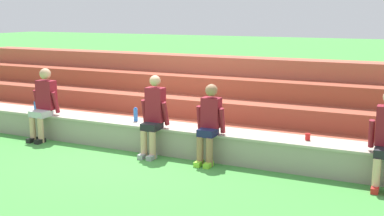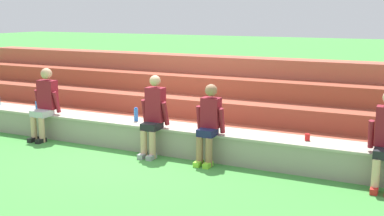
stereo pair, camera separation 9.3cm
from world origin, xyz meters
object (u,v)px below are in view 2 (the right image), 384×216
object	(u,v)px
person_center	(209,122)
person_left_of_center	(153,115)
plastic_cup_right_end	(307,137)
water_bottle_mid_right	(136,115)
water_bottle_near_left	(37,106)
person_far_left	(45,102)

from	to	relation	value
person_center	person_left_of_center	bearing A→B (deg)	-179.03
person_left_of_center	plastic_cup_right_end	xyz separation A→B (m)	(2.55, 0.35, -0.19)
person_left_of_center	water_bottle_mid_right	xyz separation A→B (m)	(-0.57, 0.35, -0.12)
person_left_of_center	plastic_cup_right_end	size ratio (longest dim) A/B	13.04
person_center	plastic_cup_right_end	world-z (taller)	person_center
person_center	water_bottle_near_left	world-z (taller)	person_center
person_far_left	water_bottle_mid_right	distance (m)	1.90
person_left_of_center	water_bottle_near_left	bearing A→B (deg)	174.32
water_bottle_mid_right	plastic_cup_right_end	world-z (taller)	water_bottle_mid_right
water_bottle_mid_right	water_bottle_near_left	bearing A→B (deg)	-178.50
person_far_left	person_center	distance (m)	3.46
person_left_of_center	person_center	world-z (taller)	person_left_of_center
person_left_of_center	plastic_cup_right_end	distance (m)	2.58
person_center	water_bottle_mid_right	size ratio (longest dim) A/B	5.17
person_far_left	water_bottle_mid_right	size ratio (longest dim) A/B	5.50
person_left_of_center	plastic_cup_right_end	bearing A→B (deg)	7.74
water_bottle_near_left	water_bottle_mid_right	distance (m)	2.31
person_left_of_center	person_center	distance (m)	1.03
person_far_left	person_center	xyz separation A→B (m)	(3.46, -0.02, -0.05)
person_left_of_center	water_bottle_mid_right	bearing A→B (deg)	148.65
water_bottle_near_left	plastic_cup_right_end	world-z (taller)	water_bottle_near_left
person_far_left	person_left_of_center	world-z (taller)	person_left_of_center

